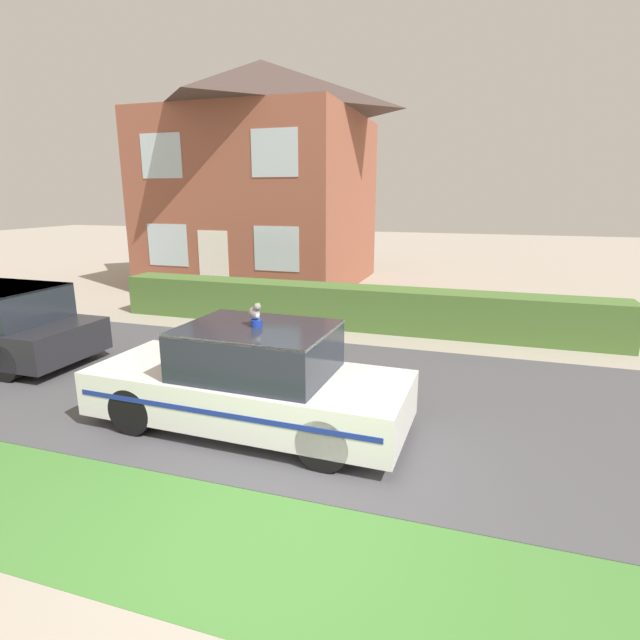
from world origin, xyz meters
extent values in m
plane|color=#A89E8E|center=(0.00, 0.00, 0.00)|extent=(80.00, 80.00, 0.00)
cube|color=#4C4C51|center=(0.00, 3.56, 0.01)|extent=(28.00, 5.68, 0.01)
cube|color=#478438|center=(0.00, -0.17, 0.00)|extent=(28.00, 1.77, 0.01)
cube|color=#4C7233|center=(-1.17, 7.80, 0.50)|extent=(12.13, 0.89, 1.01)
cylinder|color=black|center=(-2.51, 2.93, 0.34)|extent=(0.66, 0.22, 0.65)
cylinder|color=black|center=(-2.55, 1.46, 0.34)|extent=(0.66, 0.22, 0.65)
cylinder|color=black|center=(0.21, 2.84, 0.34)|extent=(0.66, 0.22, 0.65)
cylinder|color=black|center=(0.16, 1.37, 0.34)|extent=(0.66, 0.22, 0.65)
cube|color=white|center=(-1.17, 2.15, 0.50)|extent=(4.43, 1.81, 0.62)
cube|color=#232833|center=(-1.01, 2.14, 1.13)|extent=(2.02, 1.56, 0.65)
cube|color=white|center=(-1.01, 2.14, 1.44)|extent=(2.02, 1.56, 0.04)
cube|color=navy|center=(-1.15, 2.99, 0.55)|extent=(4.16, 0.14, 0.07)
cube|color=navy|center=(-1.20, 1.31, 0.55)|extent=(4.16, 0.14, 0.07)
cylinder|color=#1933A5|center=(-1.01, 2.14, 1.50)|extent=(0.16, 0.16, 0.09)
ellipsoid|color=gray|center=(-1.06, 2.17, 1.63)|extent=(0.23, 0.20, 0.16)
ellipsoid|color=white|center=(-1.00, 2.14, 1.62)|extent=(0.08, 0.09, 0.09)
sphere|color=gray|center=(-0.99, 2.13, 1.73)|extent=(0.09, 0.09, 0.09)
cone|color=gray|center=(-1.00, 2.11, 1.77)|extent=(0.04, 0.04, 0.04)
cone|color=gray|center=(-0.97, 2.16, 1.77)|extent=(0.04, 0.04, 0.04)
cylinder|color=gray|center=(-1.08, 2.27, 1.56)|extent=(0.15, 0.10, 0.03)
cylinder|color=black|center=(-5.90, 4.03, 0.34)|extent=(0.66, 0.20, 0.66)
cylinder|color=black|center=(-5.90, 2.43, 0.34)|extent=(0.66, 0.20, 0.66)
cube|color=#93513D|center=(-5.78, 13.16, 2.89)|extent=(6.68, 6.70, 5.78)
pyramid|color=#473833|center=(-5.78, 13.16, 6.66)|extent=(7.02, 7.03, 1.76)
cube|color=white|center=(-6.03, 9.80, 1.05)|extent=(1.00, 0.02, 2.10)
cube|color=silver|center=(-7.62, 9.80, 1.62)|extent=(1.40, 0.02, 1.30)
cube|color=silver|center=(-3.95, 9.80, 1.62)|extent=(1.40, 0.02, 1.30)
cube|color=silver|center=(-7.62, 9.80, 4.28)|extent=(1.40, 0.02, 1.30)
cube|color=silver|center=(-3.95, 9.80, 4.28)|extent=(1.40, 0.02, 1.30)
camera|label=1|loc=(1.74, -3.65, 3.15)|focal=28.00mm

